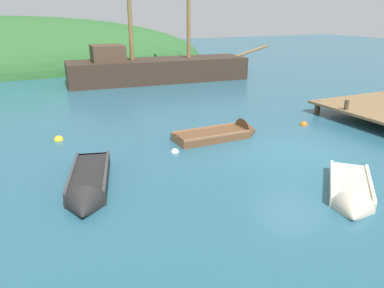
% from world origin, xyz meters
% --- Properties ---
extents(ground_plane, '(120.00, 120.00, 0.00)m').
position_xyz_m(ground_plane, '(0.00, 0.00, 0.00)').
color(ground_plane, '#285B70').
extents(shore_hill, '(40.51, 18.31, 9.21)m').
position_xyz_m(shore_hill, '(-9.69, 30.03, 0.00)').
color(shore_hill, '#2D602D').
rests_on(shore_hill, ground).
extents(sailing_ship, '(15.87, 4.31, 11.81)m').
position_xyz_m(sailing_ship, '(0.69, 16.29, 0.61)').
color(sailing_ship, '#38281E').
rests_on(sailing_ship, ground).
extents(rowboat_outer_right, '(3.00, 3.02, 1.04)m').
position_xyz_m(rowboat_outer_right, '(-0.81, -3.28, 0.09)').
color(rowboat_outer_right, beige).
rests_on(rowboat_outer_right, ground).
extents(rowboat_far, '(3.74, 1.29, 1.18)m').
position_xyz_m(rowboat_far, '(-1.24, 2.80, 0.09)').
color(rowboat_far, brown).
rests_on(rowboat_far, ground).
extents(rowboat_outer_left, '(1.98, 3.88, 1.01)m').
position_xyz_m(rowboat_outer_left, '(-7.26, 0.22, 0.14)').
color(rowboat_outer_left, black).
rests_on(rowboat_outer_left, ground).
extents(buoy_white, '(0.30, 0.30, 0.30)m').
position_xyz_m(buoy_white, '(-3.83, 2.02, 0.00)').
color(buoy_white, white).
rests_on(buoy_white, ground).
extents(buoy_yellow, '(0.37, 0.37, 0.37)m').
position_xyz_m(buoy_yellow, '(-7.53, 5.27, 0.00)').
color(buoy_yellow, yellow).
rests_on(buoy_yellow, ground).
extents(buoy_orange, '(0.35, 0.35, 0.35)m').
position_xyz_m(buoy_orange, '(2.82, 2.73, 0.00)').
color(buoy_orange, orange).
rests_on(buoy_orange, ground).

